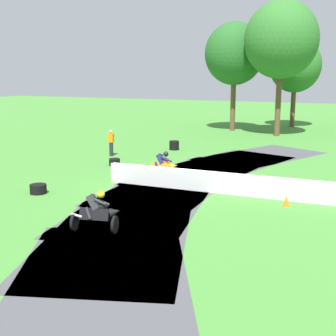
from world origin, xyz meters
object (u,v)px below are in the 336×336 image
at_px(motorcycle_lead_orange, 163,166).
at_px(motorcycle_chase_black, 98,212).
at_px(tire_stack_mid_a, 115,162).
at_px(traffic_cone, 286,201).
at_px(tire_stack_near, 174,145).
at_px(track_marshal, 111,143).
at_px(tire_stack_mid_b, 38,189).

distance_m(motorcycle_lead_orange, motorcycle_chase_black, 7.75).
height_order(tire_stack_mid_a, traffic_cone, traffic_cone).
height_order(tire_stack_near, track_marshal, track_marshal).
bearing_deg(tire_stack_mid_b, traffic_cone, 11.88).
height_order(motorcycle_lead_orange, track_marshal, track_marshal).
bearing_deg(motorcycle_chase_black, motorcycle_lead_orange, 97.17).
relative_size(tire_stack_mid_a, track_marshal, 0.38).
height_order(tire_stack_near, tire_stack_mid_b, tire_stack_near).
xyz_separation_m(motorcycle_lead_orange, tire_stack_mid_a, (-3.76, 1.85, -0.44)).
bearing_deg(tire_stack_mid_a, motorcycle_lead_orange, -26.24).
distance_m(tire_stack_mid_b, track_marshal, 9.19).
xyz_separation_m(tire_stack_mid_a, track_marshal, (-1.66, 2.56, 0.62)).
bearing_deg(tire_stack_mid_a, motorcycle_chase_black, -63.65).
bearing_deg(motorcycle_chase_black, tire_stack_mid_a, 116.35).
distance_m(tire_stack_near, traffic_cone, 13.80).
distance_m(track_marshal, traffic_cone, 13.61).
height_order(track_marshal, traffic_cone, track_marshal).
xyz_separation_m(motorcycle_lead_orange, traffic_cone, (6.30, -2.48, -0.42)).
bearing_deg(tire_stack_mid_a, tire_stack_mid_b, -91.12).
bearing_deg(traffic_cone, tire_stack_mid_a, 156.70).
distance_m(motorcycle_lead_orange, tire_stack_near, 8.45).
relative_size(motorcycle_lead_orange, motorcycle_chase_black, 1.01).
height_order(motorcycle_lead_orange, traffic_cone, motorcycle_lead_orange).
bearing_deg(tire_stack_mid_a, tire_stack_near, 79.90).
height_order(tire_stack_mid_b, track_marshal, track_marshal).
height_order(tire_stack_near, tire_stack_mid_a, tire_stack_near).
xyz_separation_m(motorcycle_chase_black, tire_stack_mid_b, (-4.85, 3.07, -0.43)).
bearing_deg(motorcycle_chase_black, tire_stack_mid_b, 147.71).
height_order(tire_stack_mid_a, tire_stack_mid_b, same).
bearing_deg(traffic_cone, track_marshal, 149.55).
height_order(motorcycle_lead_orange, tire_stack_mid_a, motorcycle_lead_orange).
bearing_deg(motorcycle_lead_orange, tire_stack_mid_a, 153.76).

